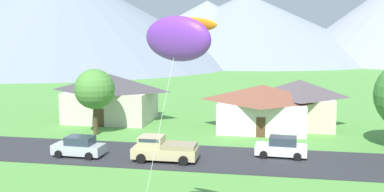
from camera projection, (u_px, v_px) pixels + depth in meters
name	position (u px, v px, depth m)	size (l,w,h in m)	color
road_strip	(247.00, 160.00, 37.58)	(160.00, 7.70, 0.08)	#2D2D33
mountain_west_ridge	(65.00, 16.00, 139.88)	(106.00, 106.00, 28.60)	gray
mountain_far_west_ridge	(246.00, 26.00, 163.86)	(100.71, 100.71, 22.68)	gray
mountain_east_ridge	(207.00, 30.00, 160.39)	(76.60, 76.60, 20.04)	#8E939E
house_leftmost	(111.00, 97.00, 53.42)	(10.23, 7.42, 5.42)	beige
house_left_center	(299.00, 102.00, 50.17)	(7.68, 7.28, 5.16)	beige
house_rightmost	(262.00, 106.00, 48.79)	(9.53, 7.93, 4.78)	silver
tree_center	(95.00, 89.00, 46.11)	(4.01, 4.01, 6.64)	#4C3823
parked_car_white_west_end	(281.00, 147.00, 38.34)	(4.28, 2.23, 1.68)	white
parked_car_silver_mid_west	(79.00, 147.00, 38.50)	(4.28, 2.23, 1.68)	#B7BCC1
pickup_truck_sand_west_side	(163.00, 149.00, 37.14)	(5.21, 2.34, 1.99)	#C6B284
kite_flyer_with_kite	(178.00, 41.00, 19.66)	(3.63, 3.02, 11.24)	#3D3D42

